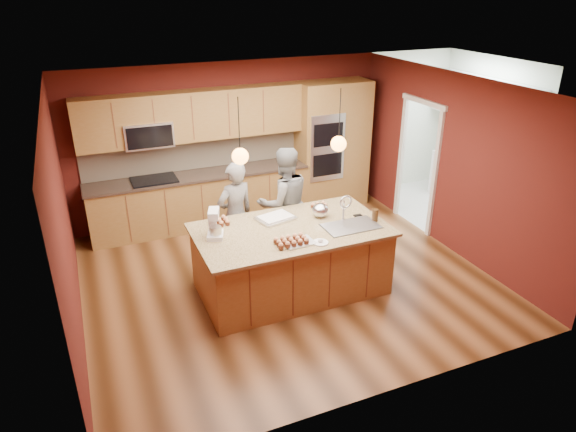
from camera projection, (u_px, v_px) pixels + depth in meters
name	position (u px, v px, depth m)	size (l,w,h in m)	color
floor	(285.00, 277.00, 7.39)	(5.50, 5.50, 0.00)	#452610
ceiling	(285.00, 87.00, 6.26)	(5.50, 5.50, 0.00)	white
wall_back	(230.00, 141.00, 8.92)	(5.50, 5.50, 0.00)	#501713
wall_front	(389.00, 283.00, 4.73)	(5.50, 5.50, 0.00)	#501713
wall_left	(63.00, 225.00, 5.85)	(5.00, 5.00, 0.00)	#501713
wall_right	(452.00, 164.00, 7.80)	(5.00, 5.00, 0.00)	#501713
cabinet_run	(197.00, 171.00, 8.62)	(3.74, 0.64, 2.30)	olive
oven_column	(332.00, 145.00, 9.40)	(1.30, 0.62, 2.30)	olive
doorway_trim	(417.00, 167.00, 8.59)	(0.08, 1.11, 2.20)	silver
laundry_room	(485.00, 100.00, 9.12)	(2.60, 2.70, 2.70)	beige
pendant_left	(240.00, 156.00, 6.05)	(0.20, 0.20, 0.80)	black
pendant_right	(339.00, 144.00, 6.51)	(0.20, 0.20, 0.80)	black
island	(292.00, 258.00, 6.92)	(2.52, 1.41, 1.31)	olive
person_left	(236.00, 215.00, 7.42)	(0.58, 0.38, 1.60)	black
person_right	(284.00, 203.00, 7.66)	(0.84, 0.65, 1.72)	slate
stand_mixer	(214.00, 225.00, 6.44)	(0.27, 0.31, 0.37)	white
sheet_cake	(275.00, 218.00, 6.98)	(0.56, 0.47, 0.05)	silver
cooling_rack	(299.00, 242.00, 6.35)	(0.38, 0.27, 0.02)	silver
mixing_bowl	(320.00, 210.00, 7.03)	(0.23, 0.23, 0.20)	silver
plate	(320.00, 242.00, 6.35)	(0.20, 0.20, 0.01)	white
tumbler	(375.00, 215.00, 6.91)	(0.08, 0.08, 0.17)	#392410
phone	(358.00, 215.00, 7.10)	(0.12, 0.06, 0.01)	black
cupcakes_left	(220.00, 221.00, 6.84)	(0.25, 0.25, 0.08)	tan
cupcakes_rack	(291.00, 240.00, 6.30)	(0.42, 0.25, 0.07)	tan
cupcakes_right	(319.00, 205.00, 7.33)	(0.24, 0.16, 0.07)	tan
washer	(479.00, 183.00, 9.35)	(0.66, 0.68, 1.07)	white
dryer	(451.00, 174.00, 10.06)	(0.55, 0.57, 0.89)	white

